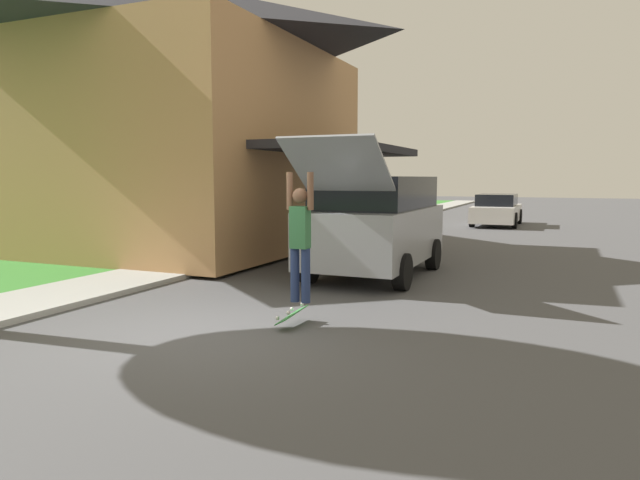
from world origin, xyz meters
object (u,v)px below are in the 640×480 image
suv_parked (376,222)px  skateboarder (300,236)px  car_down_street (497,210)px  skateboard (292,314)px

suv_parked → skateboarder: size_ratio=2.78×
suv_parked → car_down_street: (0.94, 14.83, -0.49)m
suv_parked → skateboarder: (0.35, -4.59, 0.15)m
suv_parked → skateboard: bearing=-87.4°
car_down_street → skateboarder: 19.44m
car_down_street → skateboard: bearing=-92.2°
suv_parked → skateboard: size_ratio=6.61×
suv_parked → skateboarder: suv_parked is taller
car_down_street → suv_parked: bearing=-93.6°
skateboarder → skateboard: size_ratio=2.38×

